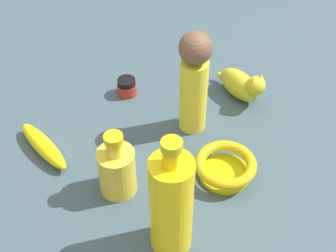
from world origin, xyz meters
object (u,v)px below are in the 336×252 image
bottle_tall (171,204)px  nail_polish_jar (127,87)px  bowl (225,166)px  bottle_short (117,169)px  banana (43,146)px  person_figure_adult (194,80)px  cat_figurine (242,84)px

bottle_tall → nail_polish_jar: 0.44m
nail_polish_jar → bowl: 0.34m
bottle_short → banana: bottle_short is taller
bottle_short → bowl: bottle_short is taller
person_figure_adult → nail_polish_jar: 0.22m
bottle_short → banana: size_ratio=0.88×
cat_figurine → bowl: bearing=110.1°
bottle_short → bowl: bearing=-137.4°
bottle_short → nail_polish_jar: (0.16, -0.25, -0.04)m
bottle_tall → bottle_short: bearing=-15.8°
cat_figurine → bowl: 0.25m
person_figure_adult → nail_polish_jar: (0.19, -0.01, -0.11)m
nail_polish_jar → bowl: bowl is taller
bottle_short → banana: (0.19, 0.01, -0.04)m
bowl → bottle_short: bearing=42.6°
person_figure_adult → cat_figurine: person_figure_adult is taller
bottle_tall → bottle_short: bottle_tall is taller
bottle_tall → cat_figurine: 0.44m
bottle_short → person_figure_adult: 0.25m
nail_polish_jar → banana: bearing=83.2°
person_figure_adult → banana: bearing=48.2°
bottle_short → nail_polish_jar: bottle_short is taller
bowl → bottle_tall: bearing=88.3°
nail_polish_jar → cat_figurine: size_ratio=0.32×
bowl → banana: bearing=24.0°
bottle_tall → nail_polish_jar: (0.32, -0.29, -0.09)m
bottle_short → banana: bearing=3.0°
banana → cat_figurine: (-0.27, -0.40, 0.02)m
person_figure_adult → nail_polish_jar: size_ratio=5.23×
banana → nail_polish_jar: bearing=-81.3°
bottle_short → person_figure_adult: person_figure_adult is taller
banana → cat_figurine: bearing=-108.6°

